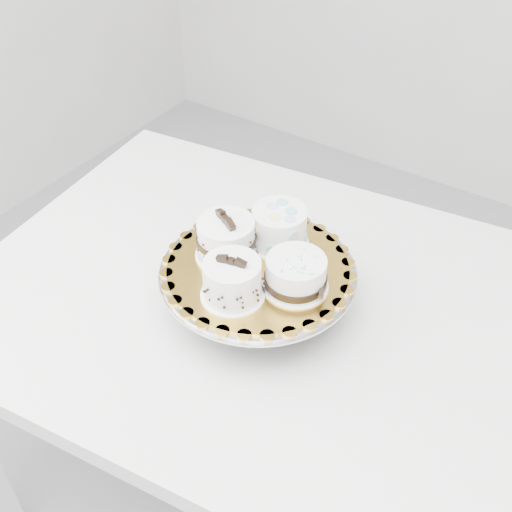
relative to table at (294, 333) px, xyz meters
The scene contains 7 objects.
table is the anchor object (origin of this frame).
cake_stand 0.15m from the table, 145.92° to the right, with size 0.35×0.35×0.09m.
cake_board 0.18m from the table, 145.92° to the right, with size 0.32×0.32×0.00m, color gold.
cake_swirl 0.25m from the table, 113.60° to the right, with size 0.12×0.12×0.09m.
cake_banded 0.24m from the table, 160.42° to the right, with size 0.14×0.14×0.09m.
cake_dots 0.22m from the table, 149.39° to the left, with size 0.12×0.12×0.07m.
cake_ribbon 0.21m from the table, 63.08° to the right, with size 0.13×0.13×0.06m.
Camera 1 is at (0.30, -0.67, 1.60)m, focal length 45.00 mm.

